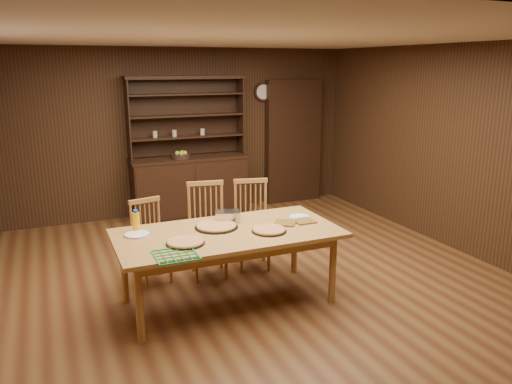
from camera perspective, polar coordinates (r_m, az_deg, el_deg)
name	(u,v)px	position (r m, az deg, el deg)	size (l,w,h in m)	color
floor	(259,280)	(5.64, 0.39, -10.08)	(6.00, 6.00, 0.00)	brown
room_shell	(260,140)	(5.19, 0.42, 5.99)	(6.00, 6.00, 6.00)	silver
china_hutch	(190,178)	(7.93, -7.60, 1.55)	(1.84, 0.52, 2.17)	black
doorway	(293,141)	(8.67, 4.26, 5.78)	(1.00, 0.18, 2.10)	black
wall_clock	(263,92)	(8.40, 0.79, 11.37)	(0.30, 0.05, 0.30)	black
dining_table	(228,238)	(4.92, -3.24, -5.26)	(2.18, 1.09, 0.75)	#AB7F3B
chair_left	(149,238)	(5.61, -12.08, -5.20)	(0.45, 0.43, 0.92)	#A07336
chair_center	(207,226)	(5.68, -5.59, -3.88)	(0.50, 0.48, 1.06)	#A07336
chair_right	(252,220)	(5.90, -0.47, -3.28)	(0.51, 0.49, 1.03)	#A07336
pizza_left	(185,242)	(4.60, -8.08, -5.70)	(0.36, 0.36, 0.04)	black
pizza_right	(269,230)	(4.88, 1.51, -4.36)	(0.34, 0.34, 0.04)	black
pizza_center	(216,226)	(5.01, -4.55, -3.90)	(0.43, 0.43, 0.04)	black
cooling_rack	(176,255)	(4.34, -9.17, -7.10)	(0.35, 0.35, 0.02)	#0B9440
plate_left	(137,234)	(4.92, -13.44, -4.71)	(0.25, 0.25, 0.02)	white
plate_right	(299,217)	(5.34, 4.97, -2.85)	(0.23, 0.23, 0.02)	white
foil_dish	(228,216)	(5.22, -3.28, -2.75)	(0.25, 0.18, 0.10)	white
juice_bottle	(136,221)	(5.01, -13.55, -3.28)	(0.07, 0.07, 0.22)	#FFAA0D
pot_holder_a	(304,221)	(5.21, 5.50, -3.32)	(0.20, 0.20, 0.02)	#A61314
pot_holder_b	(285,223)	(5.13, 3.33, -3.54)	(0.21, 0.21, 0.02)	#A61314
fruit_bowl	(181,156)	(7.76, -8.58, 4.15)	(0.29, 0.29, 0.12)	black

